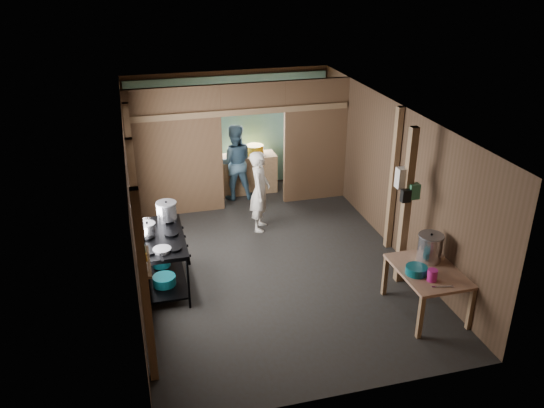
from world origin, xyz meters
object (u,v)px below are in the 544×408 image
object	(u,v)px
stock_pot	(430,248)
pink_bucket	(432,275)
cook	(260,191)
gas_range	(162,262)
yellow_tub	(255,150)
prep_table	(426,290)
stove_pot_large	(167,212)

from	to	relation	value
stock_pot	pink_bucket	world-z (taller)	stock_pot
cook	pink_bucket	bearing A→B (deg)	-134.54
gas_range	yellow_tub	bearing A→B (deg)	55.99
stock_pot	pink_bucket	distance (m)	0.58
prep_table	stove_pot_large	world-z (taller)	stove_pot_large
prep_table	pink_bucket	bearing A→B (deg)	-112.16
prep_table	stove_pot_large	distance (m)	4.24
yellow_tub	cook	size ratio (longest dim) A/B	0.25
pink_bucket	prep_table	bearing A→B (deg)	67.84
prep_table	pink_bucket	world-z (taller)	pink_bucket
stock_pot	cook	xyz separation A→B (m)	(-1.85, 3.02, -0.13)
stock_pot	yellow_tub	xyz separation A→B (m)	(-1.51, 4.88, 0.05)
prep_table	yellow_tub	size ratio (longest dim) A/B	3.10
stock_pot	stove_pot_large	bearing A→B (deg)	151.77
gas_range	stove_pot_large	distance (m)	0.83
stock_pot	pink_bucket	size ratio (longest dim) A/B	2.61
stove_pot_large	cook	xyz separation A→B (m)	(1.82, 1.05, -0.27)
prep_table	stock_pot	distance (m)	0.62
stock_pot	cook	distance (m)	3.55
stock_pot	pink_bucket	bearing A→B (deg)	-114.77
gas_range	stock_pot	world-z (taller)	stock_pot
gas_range	yellow_tub	distance (m)	4.20
prep_table	cook	xyz separation A→B (m)	(-1.72, 3.27, 0.43)
pink_bucket	cook	size ratio (longest dim) A/B	0.11
cook	prep_table	bearing A→B (deg)	-131.28
pink_bucket	stove_pot_large	bearing A→B (deg)	144.05
stove_pot_large	cook	world-z (taller)	cook
prep_table	yellow_tub	world-z (taller)	yellow_tub
stove_pot_large	stock_pot	bearing A→B (deg)	-28.23
gas_range	stove_pot_large	bearing A→B (deg)	72.60
stock_pot	yellow_tub	bearing A→B (deg)	107.19
stove_pot_large	stock_pot	xyz separation A→B (m)	(3.67, -1.97, -0.14)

